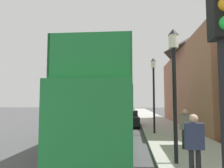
{
  "coord_description": "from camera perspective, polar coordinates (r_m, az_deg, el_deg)",
  "views": [
    {
      "loc": [
        4.56,
        -3.18,
        2.09
      ],
      "look_at": [
        3.65,
        6.85,
        2.96
      ],
      "focal_mm": 35.0,
      "sensor_mm": 36.0,
      "label": 1
    }
  ],
  "objects": [
    {
      "name": "lamp_post_second",
      "position": [
        14.59,
        10.82,
        0.75
      ],
      "size": [
        0.35,
        0.35,
        4.91
      ],
      "color": "black",
      "rests_on": "sidewalk"
    },
    {
      "name": "tour_bus",
      "position": [
        11.5,
        -1.07,
        -6.31
      ],
      "size": [
        2.58,
        11.22,
        4.15
      ],
      "rotation": [
        0.0,
        0.0,
        0.01
      ],
      "color": "#1E7A38",
      "rests_on": "ground_plane"
    },
    {
      "name": "sidewalk",
      "position": [
        21.42,
        12.13,
        -10.22
      ],
      "size": [
        3.45,
        108.0,
        0.14
      ],
      "color": "#ADAAA3",
      "rests_on": "ground_plane"
    },
    {
      "name": "pedestrian_second",
      "position": [
        5.96,
        20.69,
        -13.76
      ],
      "size": [
        0.44,
        0.24,
        1.67
      ],
      "color": "#232328",
      "rests_on": "sidewalk"
    },
    {
      "name": "traffic_signal",
      "position": [
        3.36,
        26.95,
        8.36
      ],
      "size": [
        0.28,
        0.42,
        3.67
      ],
      "color": "black",
      "rests_on": "sidewalk"
    },
    {
      "name": "brick_terrace_rear",
      "position": [
        21.98,
        24.42,
        2.12
      ],
      "size": [
        6.0,
        17.27,
        9.23
      ],
      "color": "#9E664C",
      "rests_on": "ground_plane"
    },
    {
      "name": "pedestrian_third",
      "position": [
        10.0,
        18.56,
        -10.1
      ],
      "size": [
        0.44,
        0.24,
        1.67
      ],
      "color": "#232328",
      "rests_on": "sidewalk"
    },
    {
      "name": "parked_car_ahead_of_bus",
      "position": [
        19.5,
        4.14,
        -9.06
      ],
      "size": [
        2.01,
        4.45,
        1.42
      ],
      "rotation": [
        0.0,
        0.0,
        0.04
      ],
      "color": "black",
      "rests_on": "ground_plane"
    },
    {
      "name": "lamp_post_nearest",
      "position": [
        7.64,
        15.9,
        3.91
      ],
      "size": [
        0.35,
        0.35,
        4.47
      ],
      "color": "black",
      "rests_on": "sidewalk"
    },
    {
      "name": "ground_plane",
      "position": [
        24.7,
        -5.53,
        -9.75
      ],
      "size": [
        144.0,
        144.0,
        0.0
      ],
      "primitive_type": "plane",
      "color": "#4C4C4F"
    }
  ]
}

